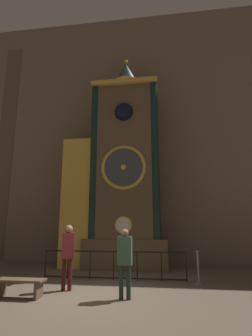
% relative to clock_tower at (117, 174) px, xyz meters
% --- Properties ---
extents(ground_plane, '(28.00, 28.00, 0.00)m').
position_rel_clock_tower_xyz_m(ground_plane, '(0.24, -4.30, -3.95)').
color(ground_plane, brown).
extents(cathedral_back_wall, '(24.00, 0.32, 13.06)m').
position_rel_clock_tower_xyz_m(cathedral_back_wall, '(0.15, 1.49, 2.57)').
color(cathedral_back_wall, '#7A6656').
rests_on(cathedral_back_wall, ground_plane).
extents(clock_tower, '(4.44, 1.85, 9.54)m').
position_rel_clock_tower_xyz_m(clock_tower, '(0.00, 0.00, 0.00)').
color(clock_tower, brown).
rests_on(clock_tower, ground_plane).
extents(railing_fence, '(4.72, 0.05, 0.91)m').
position_rel_clock_tower_xyz_m(railing_fence, '(0.29, -2.29, -3.44)').
color(railing_fence, black).
rests_on(railing_fence, ground_plane).
extents(visitor_near, '(0.39, 0.31, 1.75)m').
position_rel_clock_tower_xyz_m(visitor_near, '(-0.72, -3.83, -2.89)').
color(visitor_near, '#461518').
rests_on(visitor_near, ground_plane).
extents(visitor_far, '(0.35, 0.24, 1.65)m').
position_rel_clock_tower_xyz_m(visitor_far, '(0.99, -4.46, -2.96)').
color(visitor_far, '#213427').
rests_on(visitor_far, ground_plane).
extents(stanchion_post, '(0.28, 0.28, 0.99)m').
position_rel_clock_tower_xyz_m(stanchion_post, '(2.96, -2.58, -3.63)').
color(stanchion_post, gray).
rests_on(stanchion_post, ground_plane).
extents(visitor_bench, '(1.24, 0.40, 0.44)m').
position_rel_clock_tower_xyz_m(visitor_bench, '(-1.61, -4.69, -3.64)').
color(visitor_bench, brown).
rests_on(visitor_bench, ground_plane).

